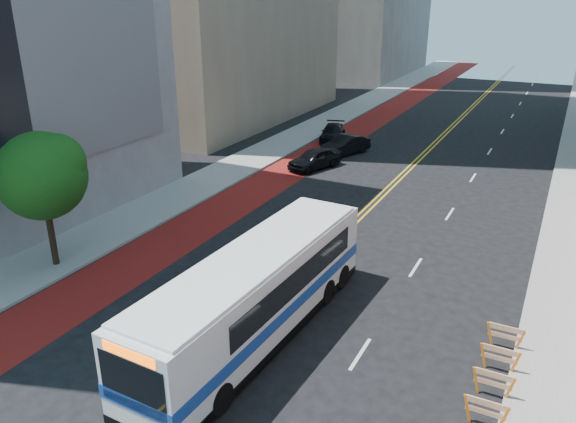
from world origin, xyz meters
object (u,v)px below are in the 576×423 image
Objects in this scene: street_tree at (43,173)px; car_b at (345,145)px; car_a at (315,158)px; transit_bus at (257,293)px; car_c at (333,133)px.

street_tree is 1.41× the size of car_b.
car_a is 0.98× the size of car_b.
street_tree is 0.50× the size of transit_bus.
car_a reaches higher than car_b.
car_b is at bearing -70.54° from car_c.
car_c is at bearing 109.76° from transit_bus.
transit_bus reaches higher than car_b.
car_c is at bearing 84.98° from street_tree.
car_b is (5.30, 25.55, -4.13)m from street_tree.
car_b is at bearing 106.66° from transit_bus.
car_c is (2.58, 29.39, -4.21)m from street_tree.
car_a is 4.79m from car_b.
street_tree is at bearing -80.73° from car_b.
car_c is at bearing 146.29° from car_b.
transit_bus is (11.91, -0.64, -3.00)m from street_tree.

